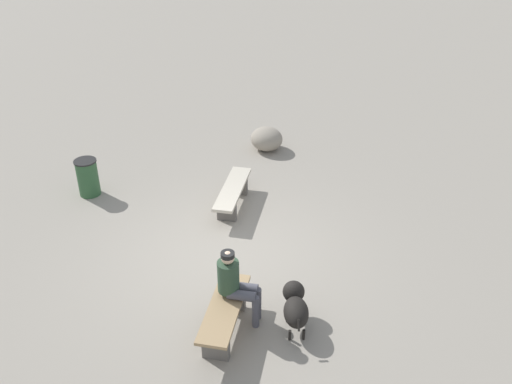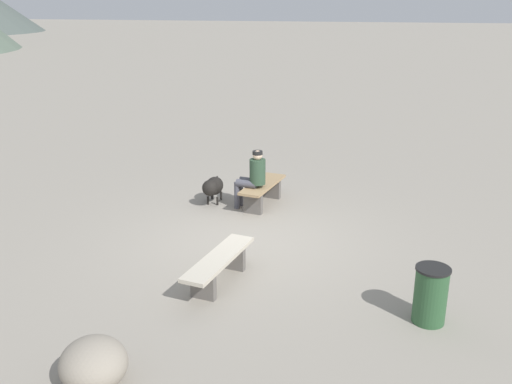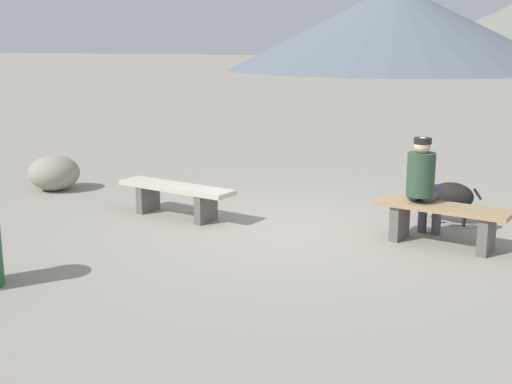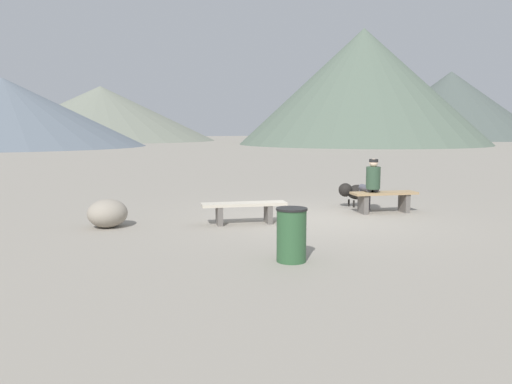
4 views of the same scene
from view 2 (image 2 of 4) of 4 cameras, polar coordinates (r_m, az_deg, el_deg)
The scene contains 7 objects.
ground at distance 10.04m, azimuth -0.80°, elevation -5.02°, with size 210.00×210.00×0.06m, color gray.
bench_left at distance 8.46m, azimuth -3.78°, elevation -7.29°, with size 1.75×0.67×0.43m.
bench_right at distance 11.56m, azimuth 0.69°, elevation 0.20°, with size 1.56×0.69×0.48m.
seated_person at distance 11.23m, azimuth -0.33°, elevation 1.70°, with size 0.38×0.64×1.24m.
dog at distance 11.65m, azimuth -4.39°, elevation 0.54°, with size 0.90×0.41×0.60m.
trash_bin at distance 7.79m, azimuth 17.32°, elevation -9.95°, with size 0.46×0.46×0.79m.
boulder at distance 6.66m, azimuth -16.18°, elevation -16.40°, with size 0.75×0.79×0.56m, color gray.
Camera 2 is at (-8.88, -2.29, 4.05)m, focal length 39.35 mm.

